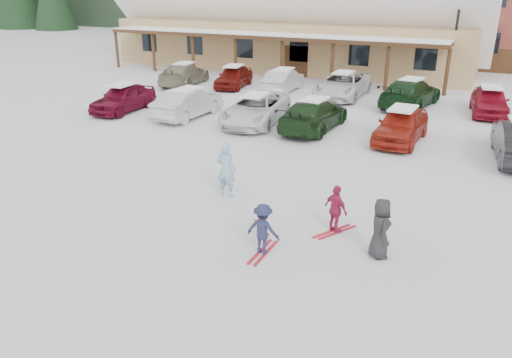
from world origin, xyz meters
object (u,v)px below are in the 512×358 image
at_px(parked_car_3, 314,115).
at_px(parked_car_8, 234,77).
at_px(parked_car_11, 410,93).
at_px(lamp_post, 457,26).
at_px(day_lodge, 296,16).
at_px(parked_car_4, 401,125).
at_px(toddler_red, 261,221).
at_px(parked_car_1, 188,103).
at_px(adult_skier, 226,170).
at_px(parked_car_10, 342,85).
at_px(bystander_dark, 380,228).
at_px(child_magenta, 336,210).
at_px(parked_car_9, 283,80).
at_px(parked_car_12, 490,101).
at_px(child_navy, 263,229).
at_px(parked_car_0, 123,98).
at_px(parked_car_2, 256,109).
at_px(parked_car_7, 184,74).

bearing_deg(parked_car_3, parked_car_8, -39.97).
bearing_deg(parked_car_3, parked_car_11, -113.79).
bearing_deg(parked_car_11, lamp_post, -91.39).
height_order(day_lodge, parked_car_4, day_lodge).
bearing_deg(toddler_red, parked_car_1, -74.65).
relative_size(parked_car_1, parked_car_4, 1.03).
height_order(adult_skier, parked_car_4, adult_skier).
xyz_separation_m(lamp_post, toddler_red, (-2.38, -24.32, -3.43)).
relative_size(parked_car_3, parked_car_10, 0.92).
distance_m(lamp_post, parked_car_8, 14.60).
height_order(parked_car_1, parked_car_3, parked_car_1).
bearing_deg(bystander_dark, parked_car_11, -23.16).
relative_size(day_lodge, lamp_post, 4.21).
height_order(lamp_post, bystander_dark, lamp_post).
bearing_deg(lamp_post, adult_skier, -101.49).
distance_m(child_magenta, bystander_dark, 1.58).
xyz_separation_m(parked_car_4, parked_car_9, (-8.72, 7.69, -0.04)).
distance_m(lamp_post, adult_skier, 23.01).
bearing_deg(parked_car_12, toddler_red, -112.93).
distance_m(day_lodge, parked_car_1, 18.71).
xyz_separation_m(child_magenta, parked_car_9, (-8.70, 17.10, 0.01)).
height_order(bystander_dark, parked_car_3, bystander_dark).
distance_m(lamp_post, bystander_dark, 24.27).
xyz_separation_m(child_navy, parked_car_0, (-13.07, 10.48, 0.04)).
relative_size(lamp_post, child_magenta, 4.97).
height_order(parked_car_8, parked_car_12, parked_car_12).
height_order(parked_car_4, parked_car_9, parked_car_4).
bearing_deg(parked_car_9, parked_car_12, 173.11).
distance_m(parked_car_2, parked_car_11, 9.25).
bearing_deg(parked_car_12, parked_car_11, 173.06).
height_order(toddler_red, child_navy, child_navy).
bearing_deg(parked_car_3, parked_car_1, 7.11).
bearing_deg(parked_car_3, parked_car_12, -135.36).
relative_size(adult_skier, child_magenta, 1.30).
distance_m(child_magenta, parked_car_4, 9.41).
height_order(lamp_post, child_magenta, lamp_post).
bearing_deg(parked_car_11, parked_car_9, 3.56).
relative_size(adult_skier, parked_car_0, 0.42).
distance_m(lamp_post, parked_car_4, 14.24).
relative_size(parked_car_1, parked_car_11, 0.84).
height_order(parked_car_2, parked_car_9, parked_car_2).
bearing_deg(bystander_dark, lamp_post, -28.46).
height_order(toddler_red, parked_car_2, parked_car_2).
xyz_separation_m(bystander_dark, parked_car_11, (-2.12, 17.03, -0.02)).
distance_m(parked_car_4, parked_car_8, 14.28).
bearing_deg(parked_car_2, parked_car_9, 96.48).
relative_size(bystander_dark, parked_car_0, 0.37).
relative_size(parked_car_3, parked_car_9, 1.17).
xyz_separation_m(parked_car_7, parked_car_9, (6.83, 0.89, -0.02)).
relative_size(child_magenta, parked_car_3, 0.28).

